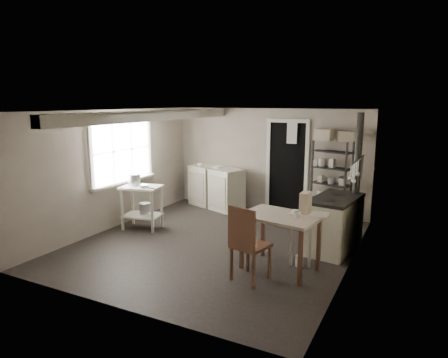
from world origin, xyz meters
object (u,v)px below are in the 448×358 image
at_px(work_table, 280,245).
at_px(chair, 251,246).
at_px(stockpot, 134,181).
at_px(base_cabinets, 216,188).
at_px(prep_table, 142,208).
at_px(flour_sack, 315,211).
at_px(shelf_rack, 332,176).
at_px(stove, 334,225).

distance_m(work_table, chair, 0.59).
bearing_deg(stockpot, chair, -21.43).
height_order(base_cabinets, chair, chair).
bearing_deg(work_table, prep_table, 168.18).
relative_size(work_table, flour_sack, 2.53).
relative_size(base_cabinets, chair, 1.34).
distance_m(stockpot, shelf_rack, 3.98).
bearing_deg(shelf_rack, prep_table, -127.78).
distance_m(prep_table, stockpot, 0.57).
xyz_separation_m(prep_table, shelf_rack, (3.15, 2.21, 0.55)).
bearing_deg(work_table, stove, 64.42).
bearing_deg(chair, prep_table, 170.73).
height_order(stockpot, chair, stockpot).
relative_size(prep_table, shelf_rack, 0.50).
bearing_deg(stove, shelf_rack, 112.14).
distance_m(work_table, flour_sack, 2.60).
bearing_deg(flour_sack, prep_table, -146.08).
distance_m(prep_table, shelf_rack, 3.88).
height_order(base_cabinets, work_table, base_cabinets).
relative_size(prep_table, base_cabinets, 0.59).
xyz_separation_m(prep_table, stove, (3.58, 0.51, 0.04)).
relative_size(stove, flour_sack, 2.66).
xyz_separation_m(stockpot, base_cabinets, (0.69, 2.08, -0.48)).
xyz_separation_m(prep_table, chair, (2.79, -1.16, 0.08)).
relative_size(stockpot, work_table, 0.23).
bearing_deg(chair, stockpot, 171.81).
height_order(stove, chair, chair).
relative_size(prep_table, flour_sack, 1.94).
bearing_deg(base_cabinets, stove, -8.06).
bearing_deg(stockpot, shelf_rack, 33.57).
height_order(prep_table, stove, stove).
bearing_deg(stockpot, flour_sack, 32.38).
bearing_deg(chair, stove, 77.77).
bearing_deg(base_cabinets, stockpot, -89.32).
height_order(stockpot, work_table, stockpot).
xyz_separation_m(prep_table, stockpot, (-0.17, 0.00, 0.54)).
xyz_separation_m(prep_table, base_cabinets, (0.53, 2.08, 0.06)).
bearing_deg(base_cabinets, prep_table, -85.03).
bearing_deg(work_table, shelf_rack, 87.71).
distance_m(stove, chair, 1.84).
xyz_separation_m(shelf_rack, work_table, (-0.11, -2.84, -0.57)).
relative_size(shelf_rack, stove, 1.45).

